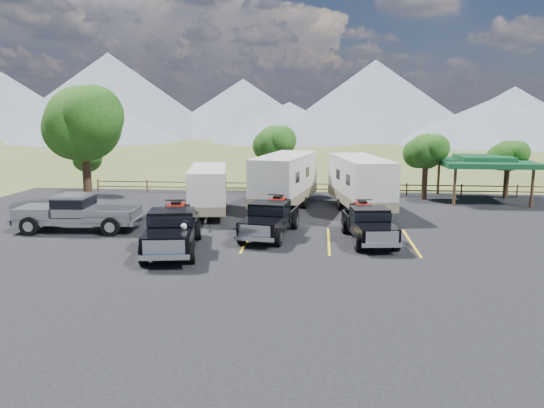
# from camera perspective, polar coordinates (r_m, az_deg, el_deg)

# --- Properties ---
(ground) EXTENTS (320.00, 320.00, 0.00)m
(ground) POSITION_cam_1_polar(r_m,az_deg,el_deg) (22.54, 1.12, -6.41)
(ground) COLOR #4D5925
(ground) RESTS_ON ground
(asphalt_lot) EXTENTS (44.00, 34.00, 0.04)m
(asphalt_lot) POSITION_cam_1_polar(r_m,az_deg,el_deg) (25.42, 1.62, -4.45)
(asphalt_lot) COLOR black
(asphalt_lot) RESTS_ON ground
(stall_lines) EXTENTS (12.12, 5.50, 0.01)m
(stall_lines) POSITION_cam_1_polar(r_m,az_deg,el_deg) (26.38, 1.76, -3.86)
(stall_lines) COLOR yellow
(stall_lines) RESTS_ON asphalt_lot
(tree_big_nw) EXTENTS (5.54, 5.18, 7.84)m
(tree_big_nw) POSITION_cam_1_polar(r_m,az_deg,el_deg) (33.69, -19.67, 8.14)
(tree_big_nw) COLOR #332013
(tree_big_nw) RESTS_ON ground
(tree_ne_a) EXTENTS (3.11, 2.92, 4.76)m
(tree_ne_a) POSITION_cam_1_polar(r_m,az_deg,el_deg) (39.39, 16.20, 5.44)
(tree_ne_a) COLOR #332013
(tree_ne_a) RESTS_ON ground
(tree_ne_b) EXTENTS (2.77, 2.59, 4.27)m
(tree_ne_b) POSITION_cam_1_polar(r_m,az_deg,el_deg) (41.91, 24.03, 4.74)
(tree_ne_b) COLOR #332013
(tree_ne_b) RESTS_ON ground
(tree_north) EXTENTS (3.46, 3.24, 5.25)m
(tree_north) POSITION_cam_1_polar(r_m,az_deg,el_deg) (40.81, 0.24, 6.48)
(tree_north) COLOR #332013
(tree_north) RESTS_ON ground
(tree_nw_small) EXTENTS (2.59, 2.43, 3.85)m
(tree_nw_small) POSITION_cam_1_polar(r_m,az_deg,el_deg) (42.54, -19.21, 4.65)
(tree_nw_small) COLOR #332013
(tree_nw_small) RESTS_ON ground
(rail_fence) EXTENTS (36.12, 0.12, 1.00)m
(rail_fence) POSITION_cam_1_polar(r_m,az_deg,el_deg) (40.48, 5.87, 1.81)
(rail_fence) COLOR brown
(rail_fence) RESTS_ON ground
(pavilion) EXTENTS (6.20, 6.20, 3.22)m
(pavilion) POSITION_cam_1_polar(r_m,az_deg,el_deg) (40.38, 21.79, 4.24)
(pavilion) COLOR brown
(pavilion) RESTS_ON ground
(mountain_range) EXTENTS (209.00, 71.00, 20.00)m
(mountain_range) POSITION_cam_1_polar(r_m,az_deg,el_deg) (127.87, 1.19, 10.75)
(mountain_range) COLOR slate
(mountain_range) RESTS_ON ground
(rig_left) EXTENTS (3.08, 6.71, 2.16)m
(rig_left) POSITION_cam_1_polar(r_m,az_deg,el_deg) (24.62, -10.62, -2.57)
(rig_left) COLOR black
(rig_left) RESTS_ON asphalt_lot
(rig_center) EXTENTS (2.78, 6.12, 1.97)m
(rig_center) POSITION_cam_1_polar(r_m,az_deg,el_deg) (27.05, -0.17, -1.46)
(rig_center) COLOR black
(rig_center) RESTS_ON asphalt_lot
(rig_right) EXTENTS (2.55, 5.84, 1.89)m
(rig_right) POSITION_cam_1_polar(r_m,az_deg,el_deg) (26.41, 10.33, -1.99)
(rig_right) COLOR black
(rig_right) RESTS_ON asphalt_lot
(trailer_left) EXTENTS (3.28, 8.38, 2.90)m
(trailer_left) POSITION_cam_1_polar(r_m,az_deg,el_deg) (32.79, -6.87, 1.52)
(trailer_left) COLOR silver
(trailer_left) RESTS_ON asphalt_lot
(trailer_center) EXTENTS (4.07, 10.12, 3.50)m
(trailer_center) POSITION_cam_1_polar(r_m,az_deg,el_deg) (34.47, 1.42, 2.54)
(trailer_center) COLOR silver
(trailer_center) RESTS_ON asphalt_lot
(trailer_right) EXTENTS (3.95, 9.85, 3.41)m
(trailer_right) POSITION_cam_1_polar(r_m,az_deg,el_deg) (34.09, 9.45, 2.24)
(trailer_right) COLOR silver
(trailer_right) RESTS_ON asphalt_lot
(pickup_silver) EXTENTS (6.69, 2.62, 1.97)m
(pickup_silver) POSITION_cam_1_polar(r_m,az_deg,el_deg) (29.84, -20.17, -0.84)
(pickup_silver) COLOR gray
(pickup_silver) RESTS_ON asphalt_lot
(person_a) EXTENTS (0.64, 0.50, 1.57)m
(person_a) POSITION_cam_1_polar(r_m,az_deg,el_deg) (23.22, -9.45, -3.95)
(person_a) COLOR silver
(person_a) RESTS_ON asphalt_lot
(person_b) EXTENTS (1.07, 1.09, 1.77)m
(person_b) POSITION_cam_1_polar(r_m,az_deg,el_deg) (23.95, -10.53, -3.30)
(person_b) COLOR slate
(person_b) RESTS_ON asphalt_lot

